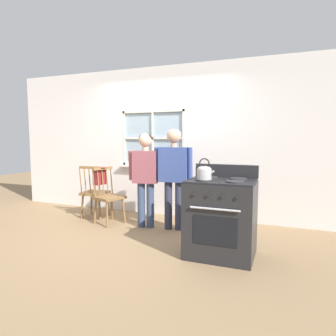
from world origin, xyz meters
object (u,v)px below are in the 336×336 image
(person_elderly_left, at_px, (146,170))
(handbag, at_px, (100,177))
(chair_by_window, at_px, (109,197))
(chair_near_wall, at_px, (94,193))
(person_teen_center, at_px, (174,168))
(potted_plant, at_px, (165,161))
(kettle, at_px, (204,172))
(stove, at_px, (221,217))

(person_elderly_left, relative_size, handbag, 4.86)
(chair_by_window, xyz_separation_m, chair_near_wall, (-0.44, 0.23, 0.00))
(person_teen_center, bearing_deg, handbag, 173.27)
(potted_plant, height_order, handbag, potted_plant)
(handbag, bearing_deg, person_teen_center, 0.02)
(kettle, height_order, potted_plant, potted_plant)
(person_teen_center, bearing_deg, chair_by_window, 177.37)
(person_elderly_left, distance_m, person_teen_center, 0.46)
(chair_by_window, height_order, handbag, same)
(kettle, distance_m, potted_plant, 1.99)
(person_elderly_left, xyz_separation_m, stove, (1.35, -0.71, -0.44))
(person_elderly_left, height_order, potted_plant, person_elderly_left)
(person_elderly_left, bearing_deg, person_teen_center, -3.58)
(chair_by_window, distance_m, person_teen_center, 1.24)
(person_elderly_left, xyz_separation_m, person_teen_center, (0.45, 0.06, 0.04))
(stove, bearing_deg, handbag, 161.11)
(handbag, bearing_deg, potted_plant, 38.47)
(chair_near_wall, relative_size, person_elderly_left, 0.63)
(chair_by_window, relative_size, stove, 0.86)
(chair_near_wall, distance_m, stove, 2.63)
(person_teen_center, relative_size, stove, 1.43)
(stove, relative_size, kettle, 4.39)
(chair_by_window, height_order, potted_plant, potted_plant)
(person_teen_center, height_order, kettle, person_teen_center)
(stove, bearing_deg, potted_plant, 132.04)
(chair_near_wall, bearing_deg, kettle, 149.13)
(potted_plant, bearing_deg, stove, -47.96)
(potted_plant, bearing_deg, chair_near_wall, -153.22)
(person_teen_center, bearing_deg, kettle, -58.11)
(handbag, bearing_deg, kettle, -23.52)
(person_elderly_left, height_order, handbag, person_elderly_left)
(stove, xyz_separation_m, potted_plant, (-1.34, 1.49, 0.53))
(potted_plant, bearing_deg, handbag, -141.53)
(person_elderly_left, distance_m, handbag, 0.91)
(chair_by_window, distance_m, chair_near_wall, 0.50)
(kettle, relative_size, handbag, 0.80)
(chair_by_window, relative_size, kettle, 3.78)
(chair_near_wall, relative_size, person_teen_center, 0.60)
(chair_near_wall, distance_m, person_teen_center, 1.66)
(kettle, bearing_deg, person_elderly_left, 144.21)
(person_teen_center, height_order, handbag, person_teen_center)
(kettle, bearing_deg, person_teen_center, 128.64)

